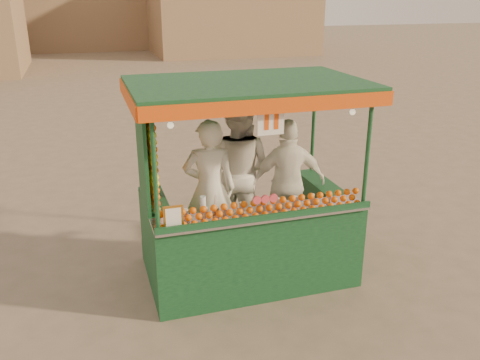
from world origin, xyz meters
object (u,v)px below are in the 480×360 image
object	(u,v)px
vendor_left	(210,189)
vendor_middle	(238,171)
vendor_right	(288,183)
juice_cart	(244,220)

from	to	relation	value
vendor_left	vendor_middle	bearing A→B (deg)	-133.19
vendor_left	vendor_right	xyz separation A→B (m)	(1.02, 0.01, -0.04)
vendor_left	vendor_right	size ratio (longest dim) A/B	1.05
juice_cart	vendor_right	distance (m)	0.76
vendor_left	vendor_right	world-z (taller)	vendor_left
juice_cart	vendor_left	size ratio (longest dim) A/B	1.56
juice_cart	vendor_left	bearing A→B (deg)	150.23
vendor_left	juice_cart	bearing A→B (deg)	161.37
vendor_middle	vendor_left	bearing A→B (deg)	72.25
vendor_right	juice_cart	bearing A→B (deg)	24.76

